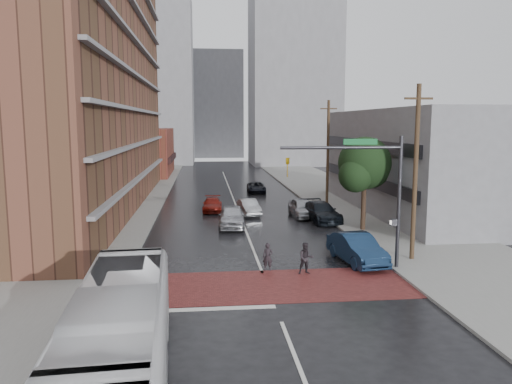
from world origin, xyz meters
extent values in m
plane|color=black|center=(0.00, 0.00, 0.00)|extent=(160.00, 160.00, 0.00)
cube|color=maroon|center=(0.00, 0.50, 0.01)|extent=(14.00, 5.00, 0.02)
cube|color=gray|center=(-11.50, 25.00, 0.07)|extent=(9.00, 90.00, 0.15)
cube|color=gray|center=(11.50, 25.00, 0.07)|extent=(9.00, 90.00, 0.15)
cube|color=brown|center=(-14.00, 24.00, 14.00)|extent=(10.00, 44.00, 28.00)
cube|color=maroon|center=(-12.00, 54.00, 3.50)|extent=(8.00, 16.00, 7.00)
cube|color=gray|center=(16.50, 20.00, 4.50)|extent=(11.00, 26.00, 9.00)
cube|color=gray|center=(-14.00, 78.00, 16.00)|extent=(18.00, 16.00, 32.00)
cube|color=gray|center=(14.00, 72.00, 18.00)|extent=(16.00, 14.00, 36.00)
cube|color=gray|center=(0.00, 95.00, 12.00)|extent=(12.00, 10.00, 24.00)
cylinder|color=#332319|center=(8.50, 12.00, 2.00)|extent=(0.36, 0.36, 4.00)
sphere|color=black|center=(8.50, 12.00, 5.00)|extent=(3.80, 3.80, 3.80)
sphere|color=black|center=(7.60, 11.20, 4.20)|extent=(2.40, 2.40, 2.40)
sphere|color=black|center=(9.30, 12.80, 4.40)|extent=(2.60, 2.60, 2.60)
cylinder|color=#2D2D33|center=(7.30, 2.50, 3.60)|extent=(0.20, 0.20, 7.20)
cylinder|color=#2D2D33|center=(4.10, 2.50, 6.60)|extent=(6.40, 0.16, 0.16)
imported|color=gold|center=(1.30, 2.50, 5.60)|extent=(0.20, 0.16, 1.00)
cube|color=#0C5926|center=(5.10, 2.50, 6.90)|extent=(1.80, 0.05, 0.30)
cube|color=#2D2D33|center=(7.05, 2.50, 2.60)|extent=(0.30, 0.30, 0.35)
cylinder|color=#473321|center=(8.80, 4.00, 5.00)|extent=(0.26, 0.26, 10.00)
cube|color=#473321|center=(8.80, 4.00, 9.20)|extent=(1.60, 0.12, 0.12)
cylinder|color=#473321|center=(8.80, 24.00, 5.00)|extent=(0.26, 0.26, 10.00)
cube|color=#473321|center=(8.80, 24.00, 9.20)|extent=(1.60, 0.12, 0.12)
imported|color=silver|center=(-5.50, -8.69, 1.60)|extent=(3.38, 11.63, 3.20)
imported|color=black|center=(0.34, 3.00, 0.75)|extent=(0.61, 0.47, 1.50)
imported|color=black|center=(2.26, 2.21, 0.84)|extent=(0.85, 0.68, 1.67)
imported|color=#AFB0B7|center=(-0.96, 14.51, 0.82)|extent=(2.23, 4.94, 1.65)
imported|color=#ADB0B5|center=(0.79, 19.44, 0.67)|extent=(1.95, 4.20, 1.33)
imported|color=maroon|center=(-2.30, 21.58, 0.60)|extent=(1.85, 4.21, 1.20)
imported|color=black|center=(2.87, 33.05, 0.61)|extent=(2.16, 4.43, 1.21)
imported|color=#132744|center=(5.55, 4.00, 0.82)|extent=(2.44, 5.20, 1.65)
imported|color=black|center=(6.30, 16.00, 0.77)|extent=(2.90, 5.58, 1.54)
imported|color=#97999E|center=(5.20, 18.06, 0.78)|extent=(1.99, 4.65, 1.57)
camera|label=1|loc=(-2.97, -22.73, 7.87)|focal=35.00mm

